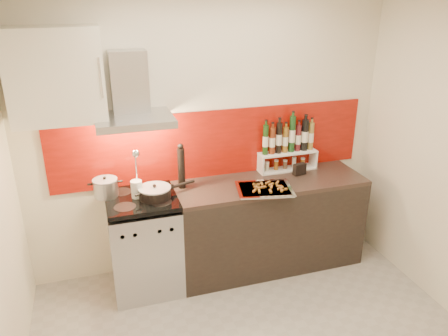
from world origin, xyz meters
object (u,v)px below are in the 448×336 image
object	(u,v)px
range_stove	(145,244)
pepper_mill	(181,167)
counter	(268,223)
baking_tray	(265,189)
saute_pan	(156,192)
stock_pot	(106,188)

from	to	relation	value
range_stove	pepper_mill	distance (m)	0.77
counter	baking_tray	size ratio (longest dim) A/B	3.25
pepper_mill	saute_pan	bearing A→B (deg)	-149.35
pepper_mill	counter	bearing A→B (deg)	-7.25
saute_pan	pepper_mill	world-z (taller)	pepper_mill
range_stove	saute_pan	world-z (taller)	saute_pan
stock_pot	pepper_mill	xyz separation A→B (m)	(0.66, -0.00, 0.11)
stock_pot	saute_pan	size ratio (longest dim) A/B	0.41
counter	stock_pot	world-z (taller)	stock_pot
pepper_mill	stock_pot	bearing A→B (deg)	179.59
range_stove	pepper_mill	world-z (taller)	pepper_mill
counter	stock_pot	distance (m)	1.58
baking_tray	range_stove	bearing A→B (deg)	170.68
stock_pot	pepper_mill	bearing A→B (deg)	-0.41
pepper_mill	baking_tray	distance (m)	0.77
range_stove	counter	distance (m)	1.20
range_stove	baking_tray	world-z (taller)	baking_tray
baking_tray	counter	bearing A→B (deg)	53.98
range_stove	saute_pan	xyz separation A→B (m)	(0.12, -0.05, 0.52)
range_stove	pepper_mill	bearing A→B (deg)	15.85
counter	baking_tray	bearing A→B (deg)	-126.02
range_stove	baking_tray	xyz separation A→B (m)	(1.07, -0.18, 0.47)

